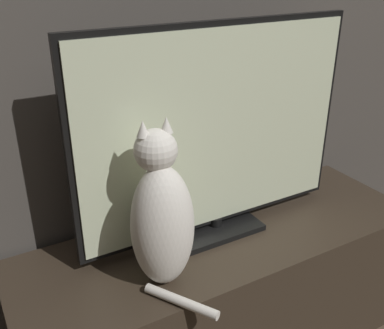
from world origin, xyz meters
TOP-DOWN VIEW (x-y plane):
  - wall_back at (0.00, 1.22)m, footprint 4.80×0.05m
  - tv_stand at (0.00, 0.93)m, footprint 1.48×0.49m
  - tv at (-0.01, 0.99)m, footprint 0.99×0.19m
  - cat at (-0.29, 0.83)m, footprint 0.20×0.32m

SIDE VIEW (x-z plane):
  - tv_stand at x=0.00m, z-range 0.00..0.54m
  - cat at x=-0.29m, z-range 0.50..1.01m
  - tv at x=-0.01m, z-range 0.54..1.26m
  - wall_back at x=0.00m, z-range 0.00..2.60m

